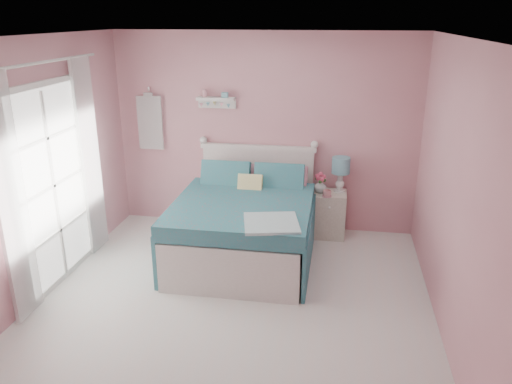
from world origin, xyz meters
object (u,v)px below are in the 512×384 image
(bed, at_px, (245,225))
(table_lamp, at_px, (341,168))
(nightstand, at_px, (329,214))
(vase, at_px, (320,186))
(teacup, at_px, (327,193))

(bed, bearing_deg, table_lamp, 36.82)
(nightstand, bearing_deg, table_lamp, 27.64)
(vase, bearing_deg, nightstand, 3.76)
(bed, relative_size, table_lamp, 4.32)
(table_lamp, bearing_deg, nightstand, -152.36)
(teacup, bearing_deg, table_lamp, 54.11)
(bed, xyz_separation_m, table_lamp, (1.10, 0.83, 0.53))
(nightstand, distance_m, table_lamp, 0.63)
(vase, distance_m, teacup, 0.18)
(nightstand, distance_m, teacup, 0.38)
(bed, relative_size, teacup, 18.69)
(bed, height_order, nightstand, bed)
(bed, bearing_deg, vase, 41.69)
(nightstand, relative_size, vase, 3.45)
(bed, height_order, vase, bed)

